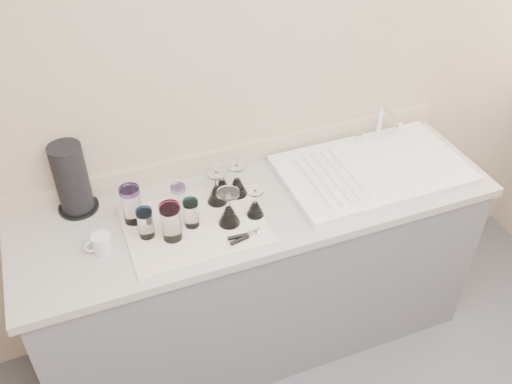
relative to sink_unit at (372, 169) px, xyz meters
name	(u,v)px	position (x,y,z in m)	size (l,w,h in m)	color
room_envelope	(481,312)	(-0.55, -1.20, 0.64)	(3.54, 3.50, 2.52)	#4E4D52
counter_unit	(258,274)	(-0.55, 0.00, -0.47)	(2.06, 0.62, 0.90)	slate
sink_unit	(372,169)	(0.00, 0.00, 0.00)	(0.82, 0.50, 0.22)	white
dish_towel	(195,225)	(-0.85, -0.05, -0.02)	(0.55, 0.42, 0.01)	white
tumbler_teal	(132,204)	(-1.07, 0.07, 0.07)	(0.08, 0.08, 0.16)	white
tumbler_purple	(179,198)	(-0.88, 0.06, 0.05)	(0.06, 0.06, 0.12)	white
tumbler_magenta	(146,223)	(-1.04, -0.04, 0.05)	(0.06, 0.06, 0.13)	white
tumbler_blue	(171,222)	(-0.95, -0.09, 0.07)	(0.08, 0.08, 0.16)	white
tumbler_lavender	(191,213)	(-0.86, -0.05, 0.05)	(0.06, 0.06, 0.12)	white
goblet_back_left	(217,192)	(-0.72, 0.05, 0.04)	(0.09, 0.09, 0.15)	white
goblet_back_right	(237,184)	(-0.62, 0.07, 0.04)	(0.09, 0.09, 0.16)	white
goblet_front_left	(229,213)	(-0.71, -0.09, 0.04)	(0.09, 0.09, 0.16)	white
goblet_front_right	(255,206)	(-0.60, -0.08, 0.03)	(0.07, 0.07, 0.13)	white
goblet_extra	(222,184)	(-0.68, 0.10, 0.04)	(0.08, 0.08, 0.14)	white
can_opener	(245,236)	(-0.69, -0.20, 0.00)	(0.13, 0.05, 0.02)	silver
white_mug	(101,244)	(-1.22, -0.06, 0.02)	(0.11, 0.08, 0.08)	silver
paper_towel_roll	(72,179)	(-1.27, 0.23, 0.13)	(0.17, 0.17, 0.31)	black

